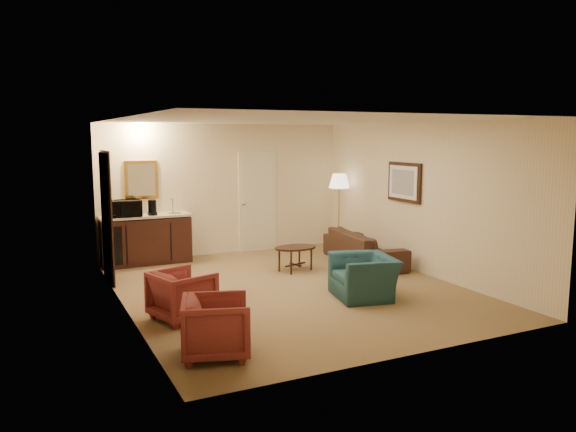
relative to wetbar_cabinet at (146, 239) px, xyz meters
name	(u,v)px	position (x,y,z in m)	size (l,w,h in m)	color
ground	(289,288)	(1.65, -2.72, -0.46)	(6.00, 6.00, 0.00)	olive
room_walls	(264,176)	(1.55, -1.95, 1.26)	(5.02, 6.01, 2.61)	beige
wetbar_cabinet	(146,239)	(0.00, 0.00, 0.00)	(1.64, 0.58, 0.92)	#331210
sofa	(364,242)	(3.67, -1.74, -0.06)	(2.04, 0.60, 0.80)	black
teal_armchair	(364,270)	(2.44, -3.62, -0.04)	(0.95, 0.62, 0.83)	#1F414E
rose_chair_near	(182,292)	(-0.25, -3.45, -0.10)	(0.70, 0.65, 0.72)	maroon
rose_chair_far	(216,324)	(-0.25, -4.83, -0.10)	(0.70, 0.66, 0.72)	maroon
coffee_table	(295,259)	(2.25, -1.72, -0.24)	(0.76, 0.51, 0.44)	black
floor_lamp	(339,212)	(3.85, -0.52, 0.34)	(0.43, 0.43, 1.61)	#B8973D
waste_bin	(182,253)	(0.65, -0.07, -0.30)	(0.25, 0.25, 0.32)	black
microwave	(125,207)	(-0.36, -0.08, 0.64)	(0.54, 0.30, 0.37)	black
coffee_maker	(152,208)	(0.11, -0.11, 0.60)	(0.15, 0.15, 0.28)	black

